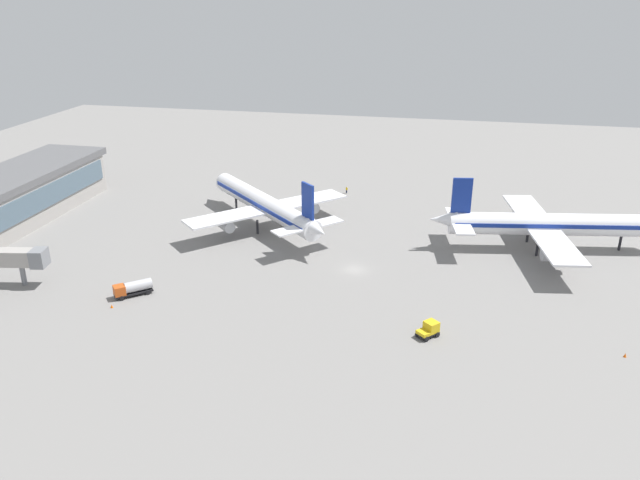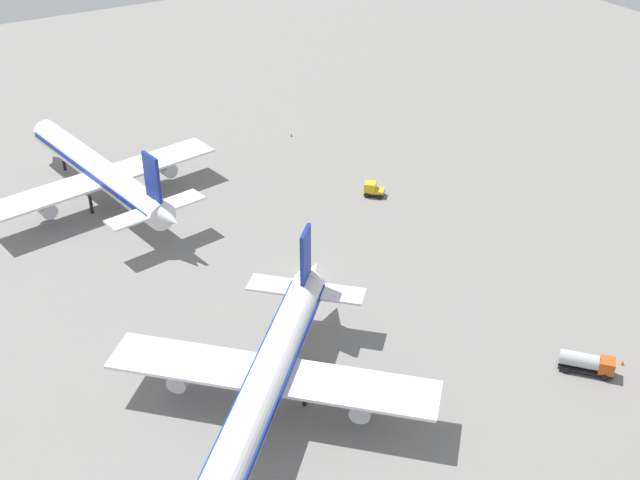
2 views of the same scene
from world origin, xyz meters
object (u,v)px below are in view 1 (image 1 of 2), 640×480
object	(u,v)px
airplane_taxiing	(265,204)
safety_cone_far_side	(625,355)
safety_cone_near_gate	(112,306)
baggage_tug	(429,329)
airplane_at_gate	(549,224)
fuel_truck	(133,288)
ground_crew_worker	(347,190)

from	to	relation	value
airplane_taxiing	safety_cone_far_side	bearing A→B (deg)	-166.85
safety_cone_near_gate	baggage_tug	bearing A→B (deg)	92.18
airplane_taxiing	safety_cone_near_gate	size ratio (longest dim) A/B	61.36
airplane_at_gate	airplane_taxiing	world-z (taller)	airplane_at_gate
airplane_taxiing	fuel_truck	bearing A→B (deg)	114.63
airplane_taxiing	ground_crew_worker	distance (m)	30.32
airplane_taxiing	baggage_tug	world-z (taller)	airplane_taxiing
airplane_taxiing	baggage_tug	distance (m)	53.68
ground_crew_worker	baggage_tug	bearing A→B (deg)	48.78
safety_cone_near_gate	safety_cone_far_side	bearing A→B (deg)	91.47
safety_cone_far_side	airplane_at_gate	bearing A→B (deg)	-170.43
fuel_truck	ground_crew_worker	size ratio (longest dim) A/B	3.58
airplane_at_gate	ground_crew_worker	distance (m)	52.60
airplane_taxiing	safety_cone_far_side	size ratio (longest dim) A/B	61.36
fuel_truck	airplane_taxiing	bearing A→B (deg)	-150.87
safety_cone_near_gate	airplane_at_gate	bearing A→B (deg)	119.34
airplane_taxiing	baggage_tug	bearing A→B (deg)	177.81
airplane_at_gate	fuel_truck	xyz separation A→B (m)	(35.63, -70.61, -3.87)
airplane_at_gate	safety_cone_far_side	xyz separation A→B (m)	(38.45, 6.48, -4.95)
ground_crew_worker	safety_cone_far_side	world-z (taller)	ground_crew_worker
safety_cone_near_gate	fuel_truck	bearing A→B (deg)	163.86
airplane_at_gate	safety_cone_near_gate	bearing A→B (deg)	-160.24
ground_crew_worker	safety_cone_near_gate	distance (m)	72.81
airplane_at_gate	baggage_tug	xyz separation A→B (m)	(38.53, -20.98, -4.10)
airplane_at_gate	ground_crew_worker	size ratio (longest dim) A/B	28.35
baggage_tug	safety_cone_near_gate	bearing A→B (deg)	135.20
safety_cone_far_side	safety_cone_near_gate	bearing A→B (deg)	-88.53
ground_crew_worker	safety_cone_near_gate	bearing A→B (deg)	6.89
baggage_tug	safety_cone_far_side	distance (m)	27.48
baggage_tug	safety_cone_far_side	xyz separation A→B (m)	(-0.08, 27.46, -0.86)
baggage_tug	ground_crew_worker	xyz separation A→B (m)	(-65.62, -23.89, -0.31)
airplane_at_gate	ground_crew_worker	xyz separation A→B (m)	(-27.09, -44.87, -4.41)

